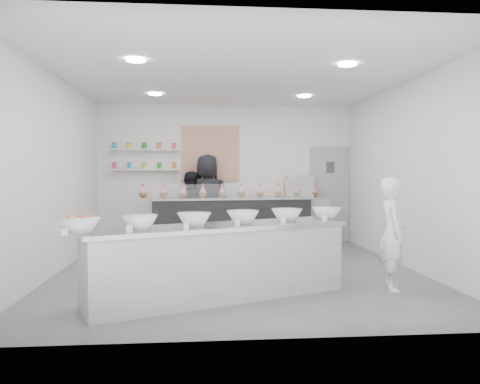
% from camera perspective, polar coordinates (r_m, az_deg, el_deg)
% --- Properties ---
extents(floor, '(6.00, 6.00, 0.00)m').
position_cam_1_polar(floor, '(7.37, -0.30, -9.60)').
color(floor, '#515156').
rests_on(floor, ground).
extents(ceiling, '(6.00, 6.00, 0.00)m').
position_cam_1_polar(ceiling, '(7.36, -0.31, 13.89)').
color(ceiling, white).
rests_on(ceiling, floor).
extents(back_wall, '(5.50, 0.00, 5.50)m').
position_cam_1_polar(back_wall, '(10.21, -1.66, 2.19)').
color(back_wall, white).
rests_on(back_wall, floor).
extents(left_wall, '(0.00, 6.00, 6.00)m').
position_cam_1_polar(left_wall, '(7.51, -21.73, 1.98)').
color(left_wall, white).
rests_on(left_wall, floor).
extents(right_wall, '(0.00, 6.00, 6.00)m').
position_cam_1_polar(right_wall, '(7.92, 19.95, 2.01)').
color(right_wall, white).
rests_on(right_wall, floor).
extents(back_door, '(0.88, 0.04, 2.10)m').
position_cam_1_polar(back_door, '(10.57, 10.90, -0.28)').
color(back_door, '#9B9B99').
rests_on(back_door, floor).
extents(pattern_panel, '(1.25, 0.03, 1.20)m').
position_cam_1_polar(pattern_panel, '(10.18, -3.63, 4.72)').
color(pattern_panel, '#A53A17').
rests_on(pattern_panel, back_wall).
extents(jar_shelf_lower, '(1.45, 0.22, 0.04)m').
position_cam_1_polar(jar_shelf_lower, '(10.16, -11.55, 2.71)').
color(jar_shelf_lower, silver).
rests_on(jar_shelf_lower, back_wall).
extents(jar_shelf_upper, '(1.45, 0.22, 0.04)m').
position_cam_1_polar(jar_shelf_upper, '(10.17, -11.56, 5.08)').
color(jar_shelf_upper, silver).
rests_on(jar_shelf_upper, back_wall).
extents(preserve_jars, '(1.45, 0.10, 0.56)m').
position_cam_1_polar(preserve_jars, '(10.14, -11.57, 4.29)').
color(preserve_jars, '#E5376A').
rests_on(preserve_jars, jar_shelf_lower).
extents(downlight_0, '(0.24, 0.24, 0.02)m').
position_cam_1_polar(downlight_0, '(6.41, -12.59, 15.40)').
color(downlight_0, white).
rests_on(downlight_0, ceiling).
extents(downlight_1, '(0.24, 0.24, 0.02)m').
position_cam_1_polar(downlight_1, '(6.66, 12.95, 14.90)').
color(downlight_1, white).
rests_on(downlight_1, ceiling).
extents(downlight_2, '(0.24, 0.24, 0.02)m').
position_cam_1_polar(downlight_2, '(8.95, -10.32, 11.66)').
color(downlight_2, white).
rests_on(downlight_2, ceiling).
extents(downlight_3, '(0.24, 0.24, 0.02)m').
position_cam_1_polar(downlight_3, '(9.13, 7.84, 11.49)').
color(downlight_3, white).
rests_on(downlight_3, ceiling).
extents(prep_counter, '(3.32, 1.96, 0.90)m').
position_cam_1_polar(prep_counter, '(5.74, -2.55, -8.48)').
color(prep_counter, '#A1A19D').
rests_on(prep_counter, floor).
extents(back_bar, '(3.35, 0.96, 1.02)m').
position_cam_1_polar(back_bar, '(9.71, -1.01, -3.66)').
color(back_bar, black).
rests_on(back_bar, floor).
extents(sneeze_guard, '(3.24, 0.37, 0.28)m').
position_cam_1_polar(sneeze_guard, '(9.38, -0.70, 0.12)').
color(sneeze_guard, white).
rests_on(sneeze_guard, back_bar).
extents(espresso_ledge, '(1.35, 0.43, 1.00)m').
position_cam_1_polar(espresso_ledge, '(10.25, 7.12, -3.43)').
color(espresso_ledge, '#A1A19D').
rests_on(espresso_ledge, floor).
extents(espresso_machine, '(0.57, 0.39, 0.43)m').
position_cam_1_polar(espresso_machine, '(10.20, 7.25, 0.58)').
color(espresso_machine, '#93969E').
rests_on(espresso_machine, espresso_ledge).
extents(cup_stacks, '(0.24, 0.24, 0.35)m').
position_cam_1_polar(cup_stacks, '(10.14, 5.38, 0.34)').
color(cup_stacks, '#C5B792').
rests_on(cup_stacks, espresso_ledge).
extents(prep_bowls, '(3.57, 1.87, 0.16)m').
position_cam_1_polar(prep_bowls, '(5.66, -2.56, -3.21)').
color(prep_bowls, white).
rests_on(prep_bowls, prep_counter).
extents(label_cards, '(3.31, 0.04, 0.07)m').
position_cam_1_polar(label_cards, '(5.18, -4.56, -4.23)').
color(label_cards, white).
rests_on(label_cards, prep_counter).
extents(cookie_bags, '(3.75, 0.57, 0.28)m').
position_cam_1_polar(cookie_bags, '(9.66, -1.01, 0.18)').
color(cookie_bags, pink).
rests_on(cookie_bags, back_bar).
extents(woman_prep, '(0.46, 0.60, 1.47)m').
position_cam_1_polar(woman_prep, '(6.41, 18.12, -4.86)').
color(woman_prep, white).
rests_on(woman_prep, floor).
extents(staff_left, '(0.83, 0.69, 1.56)m').
position_cam_1_polar(staff_left, '(9.91, -6.16, -1.99)').
color(staff_left, black).
rests_on(staff_left, floor).
extents(staff_right, '(0.98, 0.67, 1.92)m').
position_cam_1_polar(staff_right, '(9.90, -3.97, -0.94)').
color(staff_right, black).
rests_on(staff_right, floor).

